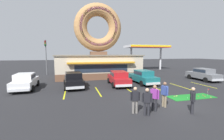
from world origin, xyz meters
name	(u,v)px	position (x,y,z in m)	size (l,w,h in m)	color
ground_plane	(171,105)	(0.00, 0.00, 0.00)	(160.00, 160.00, 0.00)	#232326
donut_shop_building	(98,52)	(-2.85, 13.94, 3.74)	(12.30, 6.75, 10.96)	brown
putting_mat	(191,97)	(2.81, 1.32, 0.01)	(3.85, 1.41, 0.03)	#197523
mini_donut_near_left	(211,97)	(4.18, 0.75, 0.05)	(0.13, 0.13, 0.04)	#A5724C
mini_donut_near_right	(177,96)	(1.76, 1.75, 0.05)	(0.13, 0.13, 0.04)	#E5C666
mini_donut_mid_left	(198,96)	(3.45, 1.25, 0.05)	(0.13, 0.13, 0.04)	brown
mini_donut_mid_centre	(174,96)	(1.48, 1.66, 0.05)	(0.13, 0.13, 0.04)	#A5724C
mini_donut_mid_right	(205,96)	(3.94, 1.08, 0.05)	(0.13, 0.13, 0.04)	brown
mini_donut_far_left	(203,95)	(4.09, 1.40, 0.05)	(0.13, 0.13, 0.04)	brown
golf_ball	(187,98)	(2.20, 1.02, 0.05)	(0.04, 0.04, 0.04)	white
putting_flag_pin	(208,91)	(4.52, 1.33, 0.44)	(0.13, 0.01, 0.55)	silver
car_red	(119,78)	(-1.66, 7.19, 0.87)	(2.16, 4.64, 1.60)	maroon
car_white	(25,81)	(-11.22, 7.62, 0.87)	(2.13, 4.63, 1.60)	silver
car_teal	(143,76)	(1.42, 7.37, 0.87)	(2.16, 4.64, 1.60)	#196066
car_grey	(203,74)	(10.14, 7.44, 0.87)	(2.00, 4.57, 1.60)	slate
car_black	(73,79)	(-6.57, 7.39, 0.87)	(2.22, 4.67, 1.60)	black
pedestrian_blue_sweater_man	(165,93)	(-0.66, -0.14, 0.93)	(0.32, 0.58, 1.68)	#7F7056
pedestrian_hooded_kid	(193,99)	(0.29, -1.55, 0.87)	(0.41, 0.51, 1.59)	#232328
pedestrian_leather_jacket_man	(147,101)	(-2.47, -1.16, 0.89)	(0.56, 0.37, 1.61)	#232328
pedestrian_clipboard_woman	(155,97)	(-1.68, -0.61, 0.90)	(0.41, 0.51, 1.63)	#232328
pedestrian_beanie_man	(135,99)	(-2.99, -0.67, 0.88)	(0.59, 0.31, 1.60)	slate
trash_bin	(59,77)	(-8.38, 11.44, 0.50)	(0.57, 0.57, 0.97)	#232833
traffic_light_pole	(46,53)	(-10.99, 18.27, 3.71)	(0.28, 0.47, 5.80)	#595B60
gas_station_canopy	(147,47)	(8.76, 21.04, 4.86)	(9.00, 4.46, 5.30)	silver
parking_stripe_far_left	(65,93)	(-7.33, 5.00, 0.00)	(0.12, 3.60, 0.01)	yellow
parking_stripe_left	(98,91)	(-4.33, 5.00, 0.00)	(0.12, 3.60, 0.01)	yellow
parking_stripe_mid_left	(128,90)	(-1.33, 5.00, 0.00)	(0.12, 3.60, 0.01)	yellow
parking_stripe_centre	(155,88)	(1.67, 5.00, 0.00)	(0.12, 3.60, 0.01)	yellow
parking_stripe_mid_right	(180,86)	(4.67, 5.00, 0.00)	(0.12, 3.60, 0.01)	yellow
parking_stripe_right	(203,85)	(7.67, 5.00, 0.00)	(0.12, 3.60, 0.01)	yellow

